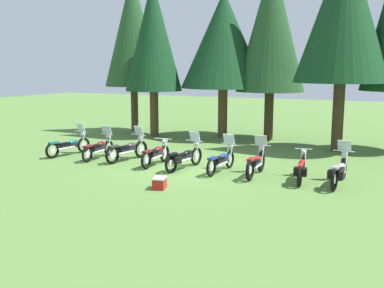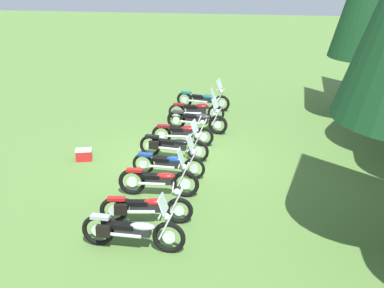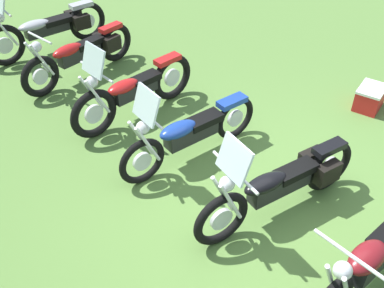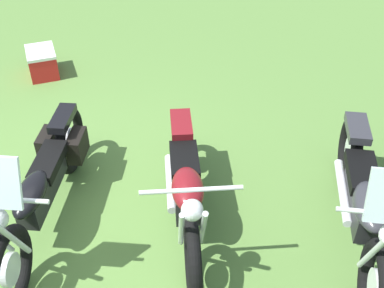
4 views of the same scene
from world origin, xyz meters
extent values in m
plane|color=#547A38|center=(0.00, 0.00, 0.00)|extent=(80.00, 80.00, 0.00)
cube|color=black|center=(-1.31, -0.03, 0.46)|extent=(0.23, 0.73, 0.26)
ellipsoid|color=maroon|center=(-1.32, 0.17, 0.62)|extent=(0.28, 0.52, 0.20)
cylinder|color=silver|center=(-1.24, 0.65, 0.65)|extent=(0.05, 0.34, 0.65)
cylinder|color=silver|center=(-1.32, 0.57, 0.98)|extent=(0.77, 0.04, 0.04)
sphere|color=silver|center=(-1.32, 0.66, 0.86)|extent=(0.17, 0.17, 0.17)
cylinder|color=silver|center=(-1.17, -0.19, 0.37)|extent=(0.09, 0.73, 0.08)
torus|color=black|center=(0.11, 0.71, 0.36)|extent=(0.21, 0.72, 0.71)
cylinder|color=silver|center=(0.11, 0.71, 0.36)|extent=(0.09, 0.28, 0.28)
torus|color=black|center=(-0.15, -0.92, 0.36)|extent=(0.21, 0.72, 0.71)
cylinder|color=silver|center=(-0.15, -0.92, 0.36)|extent=(0.09, 0.28, 0.28)
cube|color=black|center=(-0.02, -0.10, 0.46)|extent=(0.31, 0.84, 0.23)
ellipsoid|color=black|center=(0.01, 0.12, 0.60)|extent=(0.32, 0.61, 0.18)
cube|color=black|center=(-0.06, -0.33, 0.57)|extent=(0.30, 0.57, 0.10)
cube|color=black|center=(-0.14, -0.84, 0.69)|extent=(0.24, 0.46, 0.08)
cylinder|color=silver|center=(0.03, 0.66, 0.65)|extent=(0.10, 0.34, 0.65)
cylinder|color=silver|center=(0.17, 0.64, 0.65)|extent=(0.10, 0.34, 0.65)
cylinder|color=silver|center=(0.08, 0.57, 0.99)|extent=(0.76, 0.15, 0.04)
sphere|color=silver|center=(0.10, 0.66, 0.87)|extent=(0.19, 0.19, 0.17)
cylinder|color=silver|center=(0.07, -0.30, 0.38)|extent=(0.20, 0.82, 0.08)
cube|color=silver|center=(0.09, 0.59, 1.17)|extent=(0.46, 0.22, 0.39)
cube|color=black|center=(-0.27, -0.70, 0.46)|extent=(0.19, 0.34, 0.26)
cube|color=black|center=(0.03, -0.75, 0.46)|extent=(0.19, 0.34, 0.26)
torus|color=black|center=(1.49, 0.78, 0.33)|extent=(0.14, 0.67, 0.67)
cylinder|color=silver|center=(1.49, 0.78, 0.33)|extent=(0.07, 0.26, 0.26)
torus|color=black|center=(1.38, -0.79, 0.33)|extent=(0.14, 0.67, 0.67)
cylinder|color=silver|center=(1.38, -0.79, 0.33)|extent=(0.07, 0.26, 0.26)
cube|color=black|center=(1.44, -0.01, 0.44)|extent=(0.26, 0.79, 0.23)
ellipsoid|color=navy|center=(1.45, 0.21, 0.58)|extent=(0.30, 0.57, 0.18)
cube|color=black|center=(1.42, -0.22, 0.55)|extent=(0.28, 0.54, 0.10)
cube|color=navy|center=(1.39, -0.71, 0.65)|extent=(0.22, 0.45, 0.08)
cylinder|color=silver|center=(1.41, 0.73, 0.63)|extent=(0.07, 0.34, 0.65)
cylinder|color=silver|center=(1.56, 0.71, 0.63)|extent=(0.07, 0.34, 0.65)
cylinder|color=silver|center=(1.48, 0.64, 0.97)|extent=(0.60, 0.08, 0.04)
sphere|color=silver|center=(1.49, 0.73, 0.85)|extent=(0.18, 0.18, 0.17)
cylinder|color=silver|center=(1.55, -0.19, 0.35)|extent=(0.13, 0.78, 0.08)
cube|color=silver|center=(1.48, 0.66, 1.15)|extent=(0.45, 0.18, 0.39)
torus|color=black|center=(2.74, 0.72, 0.38)|extent=(0.15, 0.77, 0.76)
cylinder|color=silver|center=(2.74, 0.72, 0.38)|extent=(0.06, 0.29, 0.29)
torus|color=black|center=(2.80, -0.78, 0.38)|extent=(0.15, 0.77, 0.76)
cylinder|color=silver|center=(2.80, -0.78, 0.38)|extent=(0.06, 0.29, 0.29)
cube|color=black|center=(2.77, -0.03, 0.48)|extent=(0.22, 0.75, 0.21)
ellipsoid|color=#B21919|center=(2.76, 0.18, 0.61)|extent=(0.26, 0.54, 0.17)
cube|color=black|center=(2.78, -0.23, 0.58)|extent=(0.25, 0.50, 0.10)
cube|color=#B21919|center=(2.80, -0.70, 0.73)|extent=(0.20, 0.45, 0.08)
cylinder|color=silver|center=(2.67, 0.65, 0.68)|extent=(0.06, 0.34, 0.65)
cylinder|color=silver|center=(2.82, 0.66, 0.68)|extent=(0.06, 0.34, 0.65)
cylinder|color=silver|center=(2.75, 0.58, 1.02)|extent=(0.76, 0.07, 0.04)
sphere|color=silver|center=(2.75, 0.67, 0.90)|extent=(0.18, 0.18, 0.17)
cylinder|color=silver|center=(2.90, -0.19, 0.40)|extent=(0.11, 0.74, 0.08)
cube|color=silver|center=(2.75, 0.60, 1.20)|extent=(0.45, 0.17, 0.39)
torus|color=black|center=(4.27, 0.80, 0.35)|extent=(0.22, 0.71, 0.70)
cylinder|color=silver|center=(4.27, 0.80, 0.35)|extent=(0.09, 0.27, 0.26)
torus|color=black|center=(4.49, -0.81, 0.35)|extent=(0.22, 0.71, 0.70)
cylinder|color=silver|center=(4.49, -0.81, 0.35)|extent=(0.09, 0.27, 0.26)
cube|color=black|center=(4.38, -0.01, 0.45)|extent=(0.29, 0.82, 0.23)
ellipsoid|color=#B21919|center=(4.35, 0.21, 0.59)|extent=(0.30, 0.60, 0.18)
cube|color=black|center=(4.41, -0.23, 0.56)|extent=(0.28, 0.56, 0.10)
cube|color=#B21919|center=(4.48, -0.74, 0.67)|extent=(0.22, 0.46, 0.08)
cylinder|color=silver|center=(4.21, 0.73, 0.65)|extent=(0.09, 0.34, 0.65)
cylinder|color=silver|center=(4.34, 0.75, 0.65)|extent=(0.09, 0.34, 0.65)
cylinder|color=silver|center=(4.29, 0.66, 0.99)|extent=(0.60, 0.12, 0.04)
sphere|color=silver|center=(4.28, 0.75, 0.87)|extent=(0.19, 0.19, 0.17)
cylinder|color=silver|center=(4.52, -0.17, 0.37)|extent=(0.19, 0.81, 0.08)
cube|color=black|center=(4.32, -0.64, 0.45)|extent=(0.18, 0.34, 0.26)
cube|color=black|center=(4.61, -0.60, 0.45)|extent=(0.18, 0.34, 0.26)
torus|color=black|center=(5.65, 0.80, 0.38)|extent=(0.14, 0.77, 0.77)
cylinder|color=silver|center=(5.65, 0.80, 0.38)|extent=(0.06, 0.30, 0.30)
torus|color=black|center=(5.58, -0.87, 0.38)|extent=(0.14, 0.77, 0.77)
cylinder|color=silver|center=(5.58, -0.87, 0.38)|extent=(0.06, 0.30, 0.30)
cube|color=black|center=(5.61, -0.04, 0.48)|extent=(0.25, 0.84, 0.21)
ellipsoid|color=#9EA0A8|center=(5.62, 0.19, 0.60)|extent=(0.29, 0.60, 0.16)
cube|color=black|center=(5.61, -0.27, 0.57)|extent=(0.27, 0.56, 0.10)
cube|color=#9EA0A8|center=(5.58, -0.79, 0.74)|extent=(0.21, 0.45, 0.08)
cylinder|color=silver|center=(5.57, 0.74, 0.68)|extent=(0.06, 0.34, 0.65)
cylinder|color=silver|center=(5.73, 0.74, 0.68)|extent=(0.06, 0.34, 0.65)
cylinder|color=silver|center=(5.64, 0.66, 1.02)|extent=(0.71, 0.07, 0.04)
sphere|color=silver|center=(5.65, 0.75, 0.90)|extent=(0.18, 0.18, 0.17)
cylinder|color=silver|center=(5.74, -0.23, 0.40)|extent=(0.11, 0.83, 0.08)
cube|color=black|center=(5.42, -0.67, 0.48)|extent=(0.15, 0.33, 0.26)
cube|color=black|center=(5.76, -0.68, 0.48)|extent=(0.15, 0.33, 0.26)
cube|color=red|center=(0.52, -2.96, 0.16)|extent=(0.49, 0.59, 0.33)
cube|color=silver|center=(0.52, -2.96, 0.35)|extent=(0.50, 0.60, 0.04)
camera|label=1|loc=(7.37, -15.00, 3.81)|focal=41.86mm
camera|label=2|loc=(16.13, 2.86, 6.53)|focal=50.63mm
camera|label=3|loc=(-2.29, 3.21, 4.19)|focal=43.12mm
camera|label=4|loc=(-1.15, 3.18, 3.47)|focal=45.59mm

